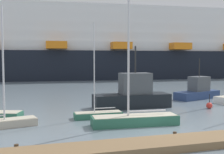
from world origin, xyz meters
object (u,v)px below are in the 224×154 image
(sailboat_3, at_px, (98,114))
(channel_buoy_2, at_px, (209,105))
(fishing_boat_0, at_px, (133,95))
(cruise_ship, at_px, (85,48))
(fishing_boat_1, at_px, (198,91))
(sailboat_4, at_px, (135,118))

(sailboat_3, xyz_separation_m, channel_buoy_2, (12.02, 1.35, -0.06))
(channel_buoy_2, bearing_deg, fishing_boat_0, 159.34)
(fishing_boat_0, bearing_deg, cruise_ship, 86.07)
(channel_buoy_2, bearing_deg, fishing_boat_1, 66.25)
(sailboat_3, relative_size, channel_buoy_2, 5.46)
(fishing_boat_1, xyz_separation_m, cruise_ship, (-7.18, 41.36, 7.01))
(fishing_boat_0, height_order, channel_buoy_2, fishing_boat_0)
(fishing_boat_0, bearing_deg, fishing_boat_1, 20.44)
(sailboat_3, height_order, cruise_ship, cruise_ship)
(fishing_boat_0, bearing_deg, sailboat_4, -108.88)
(sailboat_4, distance_m, fishing_boat_0, 7.92)
(fishing_boat_0, distance_m, fishing_boat_1, 10.95)
(sailboat_4, bearing_deg, channel_buoy_2, -151.06)
(sailboat_4, bearing_deg, sailboat_3, -53.89)
(fishing_boat_1, height_order, cruise_ship, cruise_ship)
(sailboat_4, height_order, fishing_boat_1, sailboat_4)
(cruise_ship, bearing_deg, sailboat_4, -91.86)
(sailboat_4, bearing_deg, cruise_ship, -92.51)
(sailboat_4, height_order, channel_buoy_2, sailboat_4)
(sailboat_3, distance_m, channel_buoy_2, 12.09)
(sailboat_3, relative_size, cruise_ship, 0.06)
(sailboat_4, xyz_separation_m, fishing_boat_1, (12.80, 11.29, 0.46))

